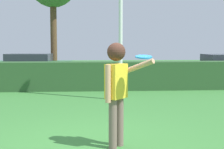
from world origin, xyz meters
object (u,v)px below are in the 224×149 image
Objects in this scene: person at (117,82)px; lamppost at (121,1)px; parked_car_green at (30,65)px; frisbee at (144,57)px.

lamppost is (0.53, 4.78, 1.94)m from person.
person is at bearing -73.69° from parked_car_green.
lamppost reaches higher than frisbee.
person reaches higher than parked_car_green.
lamppost is (0.12, 5.08, 1.50)m from frisbee.
lamppost reaches higher than person.
frisbee is 0.05× the size of lamppost.
person is 12.42m from parked_car_green.
person is at bearing 143.62° from frisbee.
frisbee reaches higher than parked_car_green.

